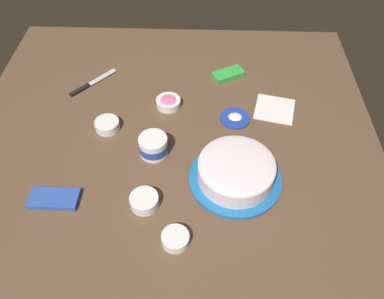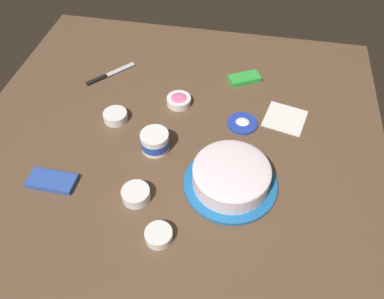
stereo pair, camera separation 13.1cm
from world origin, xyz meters
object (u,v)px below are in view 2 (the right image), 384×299
at_px(sprinkle_bowl_rainbow, 115,116).
at_px(frosting_tub, 155,141).
at_px(frosted_cake, 231,177).
at_px(candy_box_upper, 244,79).
at_px(frosting_tub_lid, 242,123).
at_px(spreading_knife, 107,75).
at_px(sprinkle_bowl_green, 159,235).
at_px(sprinkle_bowl_orange, 136,194).
at_px(paper_napkin, 285,118).
at_px(candy_box_lower, 52,181).
at_px(sprinkle_bowl_pink, 179,100).

bearing_deg(sprinkle_bowl_rainbow, frosting_tub, -31.40).
xyz_separation_m(frosted_cake, frosting_tub, (-0.29, 0.11, -0.01)).
relative_size(frosted_cake, candy_box_upper, 2.36).
bearing_deg(frosted_cake, sprinkle_bowl_rainbow, 154.45).
xyz_separation_m(frosting_tub_lid, spreading_knife, (-0.61, 0.18, -0.00)).
bearing_deg(sprinkle_bowl_green, sprinkle_bowl_rainbow, 121.93).
bearing_deg(frosted_cake, candy_box_upper, 90.74).
bearing_deg(sprinkle_bowl_rainbow, sprinkle_bowl_orange, -61.70).
height_order(frosted_cake, candy_box_upper, frosted_cake).
bearing_deg(spreading_knife, frosted_cake, -38.34).
distance_m(spreading_knife, paper_napkin, 0.78).
height_order(frosting_tub_lid, spreading_knife, frosting_tub_lid).
bearing_deg(sprinkle_bowl_orange, frosting_tub, 87.96).
height_order(spreading_knife, candy_box_upper, candy_box_upper).
distance_m(spreading_knife, sprinkle_bowl_rainbow, 0.28).
bearing_deg(spreading_knife, candy_box_lower, -89.06).
bearing_deg(frosting_tub_lid, frosted_cake, -92.27).
relative_size(frosting_tub_lid, sprinkle_bowl_pink, 1.19).
height_order(sprinkle_bowl_green, paper_napkin, sprinkle_bowl_green).
bearing_deg(candy_box_upper, frosting_tub_lid, -114.56).
bearing_deg(sprinkle_bowl_green, candy_box_upper, 77.26).
bearing_deg(sprinkle_bowl_orange, frosted_cake, 20.31).
bearing_deg(sprinkle_bowl_rainbow, sprinkle_bowl_pink, 31.31).
relative_size(spreading_knife, candy_box_upper, 1.43).
bearing_deg(frosted_cake, frosting_tub_lid, 87.73).
bearing_deg(candy_box_lower, spreading_knife, 91.96).
relative_size(frosting_tub, candy_box_upper, 0.78).
bearing_deg(frosting_tub_lid, candy_box_lower, -146.66).
distance_m(frosting_tub_lid, spreading_knife, 0.64).
bearing_deg(candy_box_lower, paper_napkin, 31.99).
bearing_deg(candy_box_upper, frosted_cake, -117.86).
bearing_deg(candy_box_upper, sprinkle_bowl_rainbow, -173.29).
height_order(frosting_tub_lid, candy_box_upper, candy_box_upper).
distance_m(frosting_tub, spreading_knife, 0.48).
bearing_deg(frosting_tub, sprinkle_bowl_orange, -92.04).
distance_m(sprinkle_bowl_orange, candy_box_upper, 0.72).
height_order(sprinkle_bowl_pink, sprinkle_bowl_rainbow, sprinkle_bowl_pink).
xyz_separation_m(sprinkle_bowl_green, candy_box_lower, (-0.40, 0.13, -0.01)).
height_order(sprinkle_bowl_green, sprinkle_bowl_rainbow, sprinkle_bowl_rainbow).
bearing_deg(sprinkle_bowl_pink, candy_box_lower, -125.87).
height_order(spreading_knife, sprinkle_bowl_rainbow, sprinkle_bowl_rainbow).
height_order(sprinkle_bowl_green, candy_box_lower, sprinkle_bowl_green).
bearing_deg(sprinkle_bowl_pink, frosting_tub, -97.56).
bearing_deg(sprinkle_bowl_pink, sprinkle_bowl_green, -83.67).
distance_m(candy_box_lower, candy_box_upper, 0.88).
xyz_separation_m(sprinkle_bowl_pink, paper_napkin, (0.42, -0.01, -0.01)).
height_order(sprinkle_bowl_orange, candy_box_upper, sprinkle_bowl_orange).
bearing_deg(candy_box_upper, paper_napkin, -77.34).
distance_m(sprinkle_bowl_pink, sprinkle_bowl_orange, 0.47).
relative_size(frosted_cake, sprinkle_bowl_pink, 3.20).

